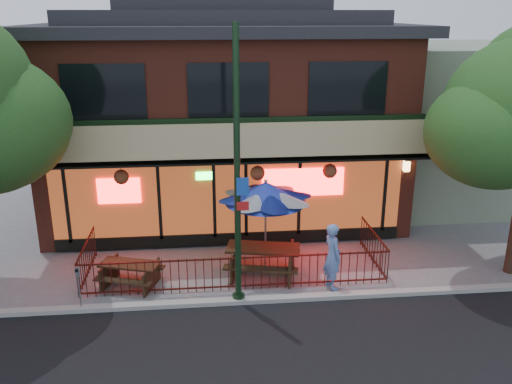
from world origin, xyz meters
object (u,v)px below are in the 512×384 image
(pedestrian, at_px, (332,256))
(parking_meter_near, at_px, (78,282))
(patio_umbrella, at_px, (266,192))
(street_light, at_px, (237,187))
(picnic_table_right, at_px, (263,257))
(picnic_table_left, at_px, (130,271))

(pedestrian, height_order, parking_meter_near, pedestrian)
(patio_umbrella, xyz_separation_m, pedestrian, (1.63, -1.57, -1.35))
(street_light, bearing_deg, picnic_table_right, 60.49)
(picnic_table_right, height_order, pedestrian, pedestrian)
(picnic_table_right, relative_size, patio_umbrella, 0.88)
(pedestrian, relative_size, parking_meter_near, 1.53)
(picnic_table_right, bearing_deg, parking_meter_near, -162.79)
(parking_meter_near, bearing_deg, patio_umbrella, 23.49)
(picnic_table_left, distance_m, pedestrian, 5.54)
(pedestrian, bearing_deg, picnic_table_right, 47.29)
(picnic_table_right, bearing_deg, patio_umbrella, 77.42)
(picnic_table_right, relative_size, pedestrian, 1.26)
(picnic_table_left, height_order, pedestrian, pedestrian)
(picnic_table_left, relative_size, patio_umbrella, 0.71)
(patio_umbrella, bearing_deg, picnic_table_right, -102.58)
(parking_meter_near, bearing_deg, picnic_table_left, 47.99)
(picnic_table_right, relative_size, parking_meter_near, 1.93)
(street_light, height_order, pedestrian, street_light)
(picnic_table_right, distance_m, patio_umbrella, 1.84)
(patio_umbrella, distance_m, pedestrian, 2.64)
(picnic_table_left, bearing_deg, parking_meter_near, -132.01)
(pedestrian, bearing_deg, street_light, 85.27)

